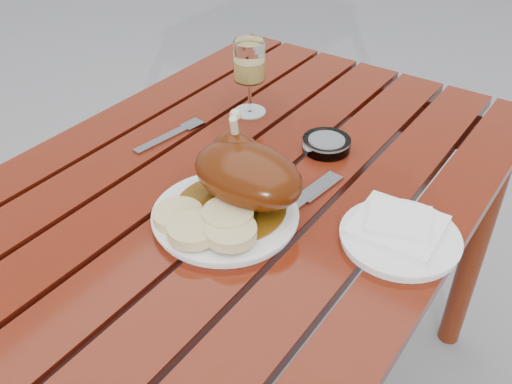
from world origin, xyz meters
TOP-DOWN VIEW (x-y plane):
  - table at (0.00, 0.00)m, footprint 0.80×1.20m
  - dinner_plate at (0.05, -0.11)m, footprint 0.32×0.32m
  - roast_duck at (0.06, -0.06)m, footprint 0.20×0.19m
  - bread_dumplings at (0.06, -0.16)m, footprint 0.18×0.13m
  - wine_glass at (-0.13, 0.22)m, footprint 0.08×0.08m
  - side_plate at (0.31, 0.00)m, footprint 0.23×0.23m
  - napkin at (0.30, 0.01)m, footprint 0.14×0.13m
  - ashtray at (0.08, 0.18)m, footprint 0.13×0.13m
  - fork at (-0.21, 0.03)m, footprint 0.04×0.16m
  - knife at (0.13, -0.05)m, footprint 0.05×0.23m

SIDE VIEW (x-z plane):
  - table at x=0.00m, z-range 0.00..0.75m
  - fork at x=-0.21m, z-range 0.75..0.76m
  - knife at x=0.13m, z-range 0.75..0.76m
  - side_plate at x=0.31m, z-range 0.75..0.77m
  - dinner_plate at x=0.05m, z-range 0.75..0.77m
  - ashtray at x=0.08m, z-range 0.75..0.77m
  - napkin at x=0.30m, z-range 0.77..0.78m
  - bread_dumplings at x=0.06m, z-range 0.77..0.80m
  - roast_duck at x=0.06m, z-range 0.75..0.89m
  - wine_glass at x=-0.13m, z-range 0.75..0.91m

